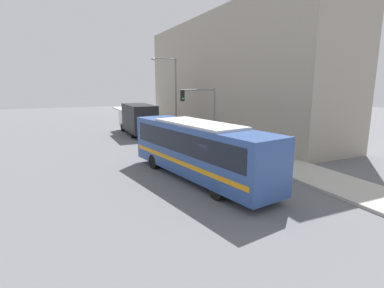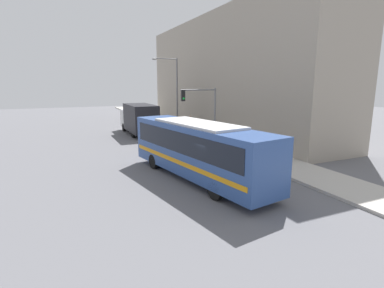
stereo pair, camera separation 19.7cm
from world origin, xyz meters
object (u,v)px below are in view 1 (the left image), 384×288
(fire_hydrant, at_px, (246,151))
(street_lamp, at_px, (173,88))
(traffic_light_pole, at_px, (202,106))
(delivery_truck, at_px, (137,118))
(city_bus, at_px, (198,147))
(pedestrian_near_corner, at_px, (189,124))
(pedestrian_mid_block, at_px, (209,128))

(fire_hydrant, relative_size, street_lamp, 0.10)
(traffic_light_pole, bearing_deg, fire_hydrant, -78.82)
(delivery_truck, xyz_separation_m, street_lamp, (4.41, 0.88, 3.14))
(city_bus, height_order, street_lamp, street_lamp)
(traffic_light_pole, height_order, street_lamp, street_lamp)
(city_bus, xyz_separation_m, traffic_light_pole, (4.33, 8.16, 1.62))
(city_bus, distance_m, pedestrian_near_corner, 15.75)
(fire_hydrant, relative_size, traffic_light_pole, 0.17)
(fire_hydrant, distance_m, traffic_light_pole, 6.06)
(street_lamp, height_order, pedestrian_mid_block, street_lamp)
(delivery_truck, height_order, traffic_light_pole, traffic_light_pole)
(fire_hydrant, bearing_deg, city_bus, -151.10)
(city_bus, relative_size, pedestrian_near_corner, 6.09)
(traffic_light_pole, bearing_deg, delivery_truck, 112.71)
(traffic_light_pole, relative_size, pedestrian_mid_block, 3.05)
(fire_hydrant, xyz_separation_m, street_lamp, (-0.13, 14.46, 4.32))
(pedestrian_mid_block, bearing_deg, pedestrian_near_corner, 108.95)
(city_bus, height_order, traffic_light_pole, traffic_light_pole)
(city_bus, bearing_deg, pedestrian_near_corner, 58.02)
(city_bus, relative_size, delivery_truck, 1.44)
(city_bus, relative_size, fire_hydrant, 13.61)
(delivery_truck, xyz_separation_m, fire_hydrant, (4.54, -13.58, -1.18))
(fire_hydrant, distance_m, pedestrian_mid_block, 8.86)
(delivery_truck, distance_m, pedestrian_near_corner, 5.52)
(pedestrian_near_corner, relative_size, pedestrian_mid_block, 1.15)
(traffic_light_pole, xyz_separation_m, pedestrian_near_corner, (1.61, 6.41, -2.41))
(city_bus, xyz_separation_m, street_lamp, (5.23, 17.42, 3.01))
(pedestrian_mid_block, bearing_deg, street_lamp, 106.51)
(delivery_truck, height_order, pedestrian_near_corner, delivery_truck)
(traffic_light_pole, bearing_deg, pedestrian_mid_block, 53.45)
(street_lamp, relative_size, pedestrian_mid_block, 5.03)
(fire_hydrant, bearing_deg, pedestrian_mid_block, 79.74)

